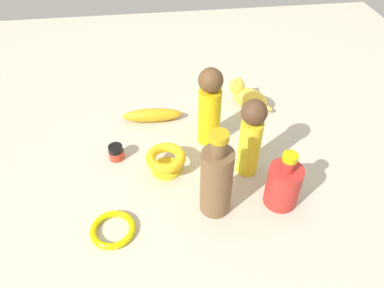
{
  "coord_description": "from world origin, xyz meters",
  "views": [
    {
      "loc": [
        -0.69,
        0.09,
        0.69
      ],
      "look_at": [
        0.0,
        0.0,
        0.06
      ],
      "focal_mm": 33.82,
      "sensor_mm": 36.0,
      "label": 1
    }
  ],
  "objects_px": {
    "bangle": "(113,229)",
    "nail_polish_jar": "(116,152)",
    "bowl": "(166,160)",
    "person_figure_child": "(210,106)",
    "bottle_short": "(283,184)",
    "bottle_tall": "(216,179)",
    "cat_figurine": "(247,96)",
    "person_figure_adult": "(251,137)",
    "banana": "(152,115)"
  },
  "relations": [
    {
      "from": "person_figure_child",
      "to": "bottle_tall",
      "type": "relative_size",
      "value": 1.0
    },
    {
      "from": "bowl",
      "to": "bottle_short",
      "type": "distance_m",
      "value": 0.3
    },
    {
      "from": "bottle_tall",
      "to": "bangle",
      "type": "bearing_deg",
      "value": 99.16
    },
    {
      "from": "bottle_tall",
      "to": "banana",
      "type": "bearing_deg",
      "value": 20.39
    },
    {
      "from": "bottle_tall",
      "to": "nail_polish_jar",
      "type": "xyz_separation_m",
      "value": [
        0.2,
        0.23,
        -0.08
      ]
    },
    {
      "from": "bowl",
      "to": "nail_polish_jar",
      "type": "xyz_separation_m",
      "value": [
        0.06,
        0.13,
        -0.02
      ]
    },
    {
      "from": "nail_polish_jar",
      "to": "bangle",
      "type": "distance_m",
      "value": 0.24
    },
    {
      "from": "bowl",
      "to": "bottle_short",
      "type": "xyz_separation_m",
      "value": [
        -0.14,
        -0.26,
        0.02
      ]
    },
    {
      "from": "bowl",
      "to": "person_figure_child",
      "type": "xyz_separation_m",
      "value": [
        0.11,
        -0.13,
        0.08
      ]
    },
    {
      "from": "bottle_short",
      "to": "bottle_tall",
      "type": "distance_m",
      "value": 0.16
    },
    {
      "from": "bangle",
      "to": "bottle_short",
      "type": "bearing_deg",
      "value": -84.84
    },
    {
      "from": "bottle_tall",
      "to": "banana",
      "type": "relative_size",
      "value": 1.29
    },
    {
      "from": "nail_polish_jar",
      "to": "bottle_short",
      "type": "bearing_deg",
      "value": -117.23
    },
    {
      "from": "person_figure_child",
      "to": "bottle_tall",
      "type": "distance_m",
      "value": 0.24
    },
    {
      "from": "bangle",
      "to": "person_figure_adult",
      "type": "bearing_deg",
      "value": -66.5
    },
    {
      "from": "banana",
      "to": "bowl",
      "type": "bearing_deg",
      "value": 99.71
    },
    {
      "from": "bottle_short",
      "to": "cat_figurine",
      "type": "distance_m",
      "value": 0.39
    },
    {
      "from": "person_figure_child",
      "to": "cat_figurine",
      "type": "distance_m",
      "value": 0.22
    },
    {
      "from": "person_figure_adult",
      "to": "nail_polish_jar",
      "type": "distance_m",
      "value": 0.36
    },
    {
      "from": "person_figure_child",
      "to": "cat_figurine",
      "type": "xyz_separation_m",
      "value": [
        0.14,
        -0.15,
        -0.08
      ]
    },
    {
      "from": "bottle_short",
      "to": "bowl",
      "type": "bearing_deg",
      "value": 62.21
    },
    {
      "from": "person_figure_adult",
      "to": "cat_figurine",
      "type": "bearing_deg",
      "value": -13.61
    },
    {
      "from": "person_figure_child",
      "to": "cat_figurine",
      "type": "bearing_deg",
      "value": -45.5
    },
    {
      "from": "bangle",
      "to": "nail_polish_jar",
      "type": "bearing_deg",
      "value": -0.79
    },
    {
      "from": "banana",
      "to": "person_figure_adult",
      "type": "bearing_deg",
      "value": 137.21
    },
    {
      "from": "bowl",
      "to": "banana",
      "type": "height_order",
      "value": "bowl"
    },
    {
      "from": "person_figure_child",
      "to": "cat_figurine",
      "type": "relative_size",
      "value": 1.8
    },
    {
      "from": "person_figure_child",
      "to": "bangle",
      "type": "bearing_deg",
      "value": 136.78
    },
    {
      "from": "person_figure_child",
      "to": "bottle_tall",
      "type": "height_order",
      "value": "same"
    },
    {
      "from": "bottle_short",
      "to": "bangle",
      "type": "height_order",
      "value": "bottle_short"
    },
    {
      "from": "bowl",
      "to": "bangle",
      "type": "distance_m",
      "value": 0.22
    },
    {
      "from": "bottle_tall",
      "to": "bangle",
      "type": "distance_m",
      "value": 0.26
    },
    {
      "from": "bowl",
      "to": "cat_figurine",
      "type": "xyz_separation_m",
      "value": [
        0.25,
        -0.27,
        0.0
      ]
    },
    {
      "from": "cat_figurine",
      "to": "person_figure_adult",
      "type": "bearing_deg",
      "value": 166.39
    },
    {
      "from": "nail_polish_jar",
      "to": "cat_figurine",
      "type": "bearing_deg",
      "value": -65.52
    },
    {
      "from": "bottle_tall",
      "to": "bangle",
      "type": "relative_size",
      "value": 2.26
    },
    {
      "from": "nail_polish_jar",
      "to": "bottle_tall",
      "type": "bearing_deg",
      "value": -130.42
    },
    {
      "from": "bottle_short",
      "to": "bangle",
      "type": "relative_size",
      "value": 1.51
    },
    {
      "from": "person_figure_adult",
      "to": "bottle_short",
      "type": "distance_m",
      "value": 0.14
    },
    {
      "from": "person_figure_adult",
      "to": "person_figure_child",
      "type": "height_order",
      "value": "person_figure_child"
    },
    {
      "from": "person_figure_child",
      "to": "nail_polish_jar",
      "type": "height_order",
      "value": "person_figure_child"
    },
    {
      "from": "cat_figurine",
      "to": "bottle_tall",
      "type": "bearing_deg",
      "value": 156.1
    },
    {
      "from": "bottle_short",
      "to": "nail_polish_jar",
      "type": "height_order",
      "value": "bottle_short"
    },
    {
      "from": "person_figure_child",
      "to": "nail_polish_jar",
      "type": "relative_size",
      "value": 5.56
    },
    {
      "from": "person_figure_adult",
      "to": "nail_polish_jar",
      "type": "bearing_deg",
      "value": 75.18
    },
    {
      "from": "person_figure_adult",
      "to": "bowl",
      "type": "height_order",
      "value": "person_figure_adult"
    },
    {
      "from": "bangle",
      "to": "banana",
      "type": "xyz_separation_m",
      "value": [
        0.39,
        -0.11,
        0.01
      ]
    },
    {
      "from": "person_figure_adult",
      "to": "banana",
      "type": "height_order",
      "value": "person_figure_adult"
    },
    {
      "from": "cat_figurine",
      "to": "bangle",
      "type": "height_order",
      "value": "cat_figurine"
    },
    {
      "from": "bangle",
      "to": "person_figure_child",
      "type": "bearing_deg",
      "value": -43.22
    }
  ]
}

